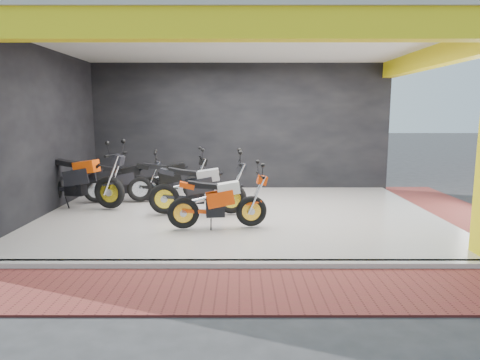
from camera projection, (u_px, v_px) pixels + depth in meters
name	position (u px, v px, depth m)	size (l,w,h in m)	color
ground	(240.00, 246.00, 7.04)	(80.00, 80.00, 0.00)	#2D2D30
showroom_floor	(240.00, 214.00, 9.01)	(8.00, 6.00, 0.10)	silver
showroom_ceiling	(240.00, 40.00, 8.46)	(8.40, 6.40, 0.20)	beige
back_wall	(240.00, 128.00, 11.81)	(8.20, 0.20, 3.50)	black
left_wall	(40.00, 134.00, 8.75)	(0.20, 6.20, 3.50)	black
header_beam_front	(239.00, 25.00, 5.54)	(8.40, 0.30, 0.40)	yellow
header_beam_right	(440.00, 55.00, 8.50)	(0.30, 6.40, 0.40)	yellow
floor_kerb	(239.00, 265.00, 6.03)	(8.00, 0.20, 0.10)	silver
paver_front	(239.00, 290.00, 5.26)	(9.00, 1.40, 0.03)	maroon
paver_right	(467.00, 216.00, 9.01)	(1.40, 7.00, 0.03)	maroon
moto_hero	(251.00, 196.00, 7.71)	(1.89, 0.70, 1.16)	#E54009
moto_row_a	(231.00, 184.00, 8.68)	(2.10, 0.78, 1.29)	black
moto_row_b	(150.00, 177.00, 10.01)	(1.88, 0.70, 1.15)	black
moto_row_c	(109.00, 177.00, 9.13)	(2.36, 0.87, 1.44)	black
moto_row_d	(195.00, 175.00, 10.16)	(1.98, 0.73, 1.21)	black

